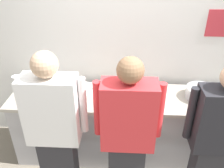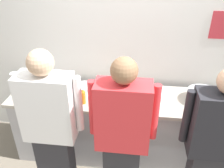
# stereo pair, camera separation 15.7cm
# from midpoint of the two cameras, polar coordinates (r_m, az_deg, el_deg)

# --- Properties ---
(wall_back) EXTENTS (4.27, 0.11, 2.85)m
(wall_back) POSITION_cam_midpoint_polar(r_m,az_deg,el_deg) (2.96, 1.84, 10.47)
(wall_back) COLOR silver
(wall_back) RESTS_ON ground
(prep_counter) EXTENTS (2.72, 0.66, 0.89)m
(prep_counter) POSITION_cam_midpoint_polar(r_m,az_deg,el_deg) (3.04, 1.29, -10.20)
(prep_counter) COLOR #B2B2B7
(prep_counter) RESTS_ON ground
(chef_near_left) EXTENTS (0.63, 0.24, 1.73)m
(chef_near_left) POSITION_cam_midpoint_polar(r_m,az_deg,el_deg) (2.34, -15.61, -11.13)
(chef_near_left) COLOR #2D2D33
(chef_near_left) RESTS_ON ground
(chef_center) EXTENTS (0.62, 0.24, 1.70)m
(chef_center) POSITION_cam_midpoint_polar(r_m,az_deg,el_deg) (2.22, 1.71, -12.79)
(chef_center) COLOR #2D2D33
(chef_center) RESTS_ON ground
(chef_far_right) EXTENTS (0.60, 0.24, 1.64)m
(chef_far_right) POSITION_cam_midpoint_polar(r_m,az_deg,el_deg) (2.41, 22.17, -12.66)
(chef_far_right) COLOR #2D2D33
(chef_far_right) RESTS_ON ground
(plate_stack_front) EXTENTS (0.21, 0.21, 0.07)m
(plate_stack_front) POSITION_cam_midpoint_polar(r_m,az_deg,el_deg) (2.81, 9.39, -2.27)
(plate_stack_front) COLOR white
(plate_stack_front) RESTS_ON prep_counter
(plate_stack_rear) EXTENTS (0.23, 0.23, 0.08)m
(plate_stack_rear) POSITION_cam_midpoint_polar(r_m,az_deg,el_deg) (2.88, -8.40, -1.26)
(plate_stack_rear) COLOR white
(plate_stack_rear) RESTS_ON prep_counter
(mixing_bowl_steel) EXTENTS (0.35, 0.35, 0.13)m
(mixing_bowl_steel) POSITION_cam_midpoint_polar(r_m,az_deg,el_deg) (2.89, 19.38, -2.09)
(mixing_bowl_steel) COLOR #B7BABF
(mixing_bowl_steel) RESTS_ON prep_counter
(sheet_tray) EXTENTS (0.52, 0.33, 0.02)m
(sheet_tray) POSITION_cam_midpoint_polar(r_m,az_deg,el_deg) (2.93, -16.46, -2.30)
(sheet_tray) COLOR #B7BABF
(sheet_tray) RESTS_ON prep_counter
(squeeze_bottle_primary) EXTENTS (0.05, 0.05, 0.18)m
(squeeze_bottle_primary) POSITION_cam_midpoint_polar(r_m,az_deg,el_deg) (2.63, -8.55, -3.34)
(squeeze_bottle_primary) COLOR orange
(squeeze_bottle_primary) RESTS_ON prep_counter
(squeeze_bottle_secondary) EXTENTS (0.06, 0.06, 0.18)m
(squeeze_bottle_secondary) POSITION_cam_midpoint_polar(r_m,az_deg,el_deg) (2.71, -1.68, -1.88)
(squeeze_bottle_secondary) COLOR #56A333
(squeeze_bottle_secondary) RESTS_ON prep_counter
(ramekin_orange_sauce) EXTENTS (0.10, 0.10, 0.05)m
(ramekin_orange_sauce) POSITION_cam_midpoint_polar(r_m,az_deg,el_deg) (2.62, 7.46, -5.06)
(ramekin_orange_sauce) COLOR white
(ramekin_orange_sauce) RESTS_ON prep_counter
(ramekin_red_sauce) EXTENTS (0.09, 0.09, 0.04)m
(ramekin_red_sauce) POSITION_cam_midpoint_polar(r_m,az_deg,el_deg) (2.74, 5.36, -3.23)
(ramekin_red_sauce) COLOR white
(ramekin_red_sauce) RESTS_ON prep_counter
(ramekin_yellow_sauce) EXTENTS (0.08, 0.08, 0.05)m
(ramekin_yellow_sauce) POSITION_cam_midpoint_polar(r_m,az_deg,el_deg) (2.64, -3.89, -4.51)
(ramekin_yellow_sauce) COLOR white
(ramekin_yellow_sauce) RESTS_ON prep_counter
(ramekin_green_sauce) EXTENTS (0.10, 0.10, 0.04)m
(ramekin_green_sauce) POSITION_cam_midpoint_polar(r_m,az_deg,el_deg) (2.68, -0.03, -3.95)
(ramekin_green_sauce) COLOR white
(ramekin_green_sauce) RESTS_ON prep_counter
(chefs_knife) EXTENTS (0.28, 0.03, 0.02)m
(chefs_knife) POSITION_cam_midpoint_polar(r_m,az_deg,el_deg) (2.86, 0.73, -1.94)
(chefs_knife) COLOR #B7BABF
(chefs_knife) RESTS_ON prep_counter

